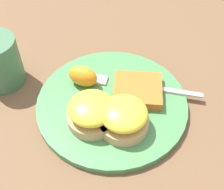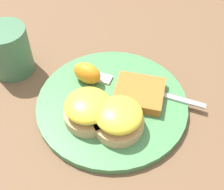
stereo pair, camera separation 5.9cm
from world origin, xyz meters
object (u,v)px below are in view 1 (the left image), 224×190
sandwich_benedict_left (92,112)px  orange_wedge (83,76)px  sandwich_benedict_right (124,117)px  hashbrown_patty (138,90)px  fork (133,85)px

sandwich_benedict_left → orange_wedge: (0.03, -0.09, -0.00)m
sandwich_benedict_right → hashbrown_patty: (-0.02, -0.08, -0.02)m
hashbrown_patty → orange_wedge: 0.11m
sandwich_benedict_left → orange_wedge: 0.10m
hashbrown_patty → sandwich_benedict_right: bearing=73.2°
hashbrown_patty → sandwich_benedict_left: bearing=41.7°
hashbrown_patty → fork: hashbrown_patty is taller
sandwich_benedict_left → sandwich_benedict_right: same height
sandwich_benedict_left → orange_wedge: sandwich_benedict_left is taller
orange_wedge → sandwich_benedict_left: bearing=107.1°
hashbrown_patty → orange_wedge: orange_wedge is taller
hashbrown_patty → fork: (0.01, -0.02, -0.01)m
sandwich_benedict_left → hashbrown_patty: bearing=-138.3°
orange_wedge → fork: size_ratio=0.25×
fork → hashbrown_patty: bearing=114.5°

